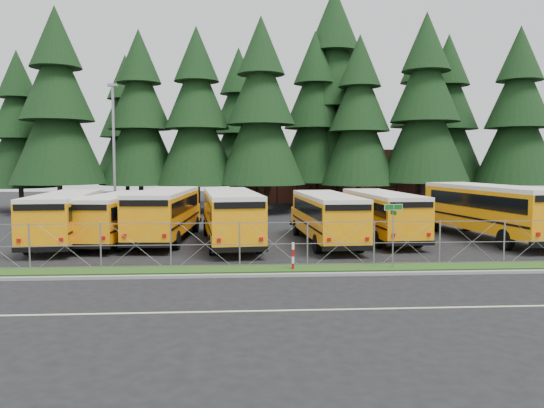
{
  "coord_description": "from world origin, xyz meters",
  "views": [
    {
      "loc": [
        -4.07,
        -24.09,
        4.62
      ],
      "look_at": [
        -2.25,
        4.0,
        2.37
      ],
      "focal_mm": 35.0,
      "sensor_mm": 36.0,
      "label": 1
    }
  ],
  "objects": [
    {
      "name": "conifer_5",
      "position": [
        3.65,
        28.95,
        8.76
      ],
      "size": [
        7.92,
        7.92,
        17.52
      ],
      "primitive_type": null,
      "color": "black",
      "rests_on": "ground"
    },
    {
      "name": "conifer_11",
      "position": [
        -3.9,
        33.71,
        8.42
      ],
      "size": [
        7.61,
        7.61,
        16.83
      ],
      "primitive_type": null,
      "color": "black",
      "rests_on": "ground"
    },
    {
      "name": "conifer_10",
      "position": [
        -15.92,
        33.83,
        7.98
      ],
      "size": [
        7.21,
        7.21,
        15.95
      ],
      "primitive_type": null,
      "color": "black",
      "rests_on": "ground"
    },
    {
      "name": "conifer_0",
      "position": [
        -24.47,
        27.21,
        7.48
      ],
      "size": [
        6.77,
        6.77,
        14.97
      ],
      "primitive_type": null,
      "color": "black",
      "rests_on": "ground"
    },
    {
      "name": "bus_1",
      "position": [
        -10.86,
        6.65,
        1.39
      ],
      "size": [
        3.75,
        10.79,
        2.77
      ],
      "primitive_type": null,
      "rotation": [
        0.0,
        0.0,
        -0.12
      ],
      "color": "orange",
      "rests_on": "ground"
    },
    {
      "name": "bus_2",
      "position": [
        -8.27,
        7.06,
        1.49
      ],
      "size": [
        3.45,
        11.53,
        2.98
      ],
      "primitive_type": null,
      "rotation": [
        0.0,
        0.0,
        -0.07
      ],
      "color": "orange",
      "rests_on": "ground"
    },
    {
      "name": "road_lane_line",
      "position": [
        0.0,
        -8.0,
        0.01
      ],
      "size": [
        50.0,
        0.12,
        0.01
      ],
      "primitive_type": "cube",
      "color": "beige",
      "rests_on": "ground"
    },
    {
      "name": "striped_bollard",
      "position": [
        -1.74,
        -1.92,
        0.6
      ],
      "size": [
        0.11,
        0.11,
        1.2
      ],
      "primitive_type": "cylinder",
      "color": "#B20C0C",
      "rests_on": "ground"
    },
    {
      "name": "conifer_13",
      "position": [
        15.32,
        31.33,
        9.16
      ],
      "size": [
        8.28,
        8.28,
        18.32
      ],
      "primitive_type": null,
      "color": "black",
      "rests_on": "ground"
    },
    {
      "name": "conifer_2",
      "position": [
        -13.13,
        26.31,
        8.41
      ],
      "size": [
        7.61,
        7.61,
        16.83
      ],
      "primitive_type": null,
      "color": "black",
      "rests_on": "ground"
    },
    {
      "name": "bus_east",
      "position": [
        10.64,
        6.22,
        1.62
      ],
      "size": [
        4.68,
        12.67,
        3.24
      ],
      "primitive_type": null,
      "rotation": [
        0.0,
        0.0,
        0.15
      ],
      "color": "orange",
      "rests_on": "ground"
    },
    {
      "name": "conifer_12",
      "position": [
        5.8,
        30.43,
        11.16
      ],
      "size": [
        10.09,
        10.09,
        22.31
      ],
      "primitive_type": null,
      "color": "black",
      "rests_on": "ground"
    },
    {
      "name": "conifer_7",
      "position": [
        13.28,
        24.42,
        9.16
      ],
      "size": [
        8.29,
        8.29,
        18.33
      ],
      "primitive_type": null,
      "color": "black",
      "rests_on": "ground"
    },
    {
      "name": "grass_verge",
      "position": [
        0.0,
        -1.7,
        0.03
      ],
      "size": [
        50.0,
        1.4,
        0.06
      ],
      "primitive_type": "cube",
      "color": "#214513",
      "rests_on": "ground"
    },
    {
      "name": "conifer_8",
      "position": [
        17.19,
        28.86,
        8.71
      ],
      "size": [
        7.88,
        7.88,
        17.42
      ],
      "primitive_type": null,
      "color": "black",
      "rests_on": "ground"
    },
    {
      "name": "street_sign",
      "position": [
        2.58,
        -1.9,
        2.03
      ],
      "size": [
        0.83,
        0.55,
        2.81
      ],
      "color": "gray",
      "rests_on": "ground"
    },
    {
      "name": "ground",
      "position": [
        0.0,
        0.0,
        0.0
      ],
      "size": [
        120.0,
        120.0,
        0.0
      ],
      "primitive_type": "plane",
      "color": "black",
      "rests_on": "ground"
    },
    {
      "name": "conifer_1",
      "position": [
        -19.79,
        23.85,
        9.06
      ],
      "size": [
        8.19,
        8.19,
        18.11
      ],
      "primitive_type": null,
      "color": "black",
      "rests_on": "ground"
    },
    {
      "name": "curb",
      "position": [
        0.0,
        -3.1,
        0.06
      ],
      "size": [
        50.0,
        0.25,
        0.12
      ],
      "primitive_type": "cube",
      "color": "gray",
      "rests_on": "ground"
    },
    {
      "name": "bus_6",
      "position": [
        4.34,
        6.67,
        1.41
      ],
      "size": [
        3.08,
        10.88,
        2.82
      ],
      "primitive_type": null,
      "rotation": [
        0.0,
        0.0,
        0.05
      ],
      "color": "orange",
      "rests_on": "ground"
    },
    {
      "name": "conifer_4",
      "position": [
        -1.95,
        23.64,
        8.75
      ],
      "size": [
        7.91,
        7.91,
        17.5
      ],
      "primitive_type": null,
      "color": "black",
      "rests_on": "ground"
    },
    {
      "name": "conifer_9",
      "position": [
        22.05,
        24.12,
        8.58
      ],
      "size": [
        7.76,
        7.76,
        17.16
      ],
      "primitive_type": null,
      "color": "black",
      "rests_on": "ground"
    },
    {
      "name": "conifer_6",
      "position": [
        7.4,
        25.67,
        8.25
      ],
      "size": [
        7.46,
        7.46,
        16.51
      ],
      "primitive_type": null,
      "color": "black",
      "rests_on": "ground"
    },
    {
      "name": "light_standard",
      "position": [
        -12.92,
        14.74,
        5.5
      ],
      "size": [
        0.7,
        0.35,
        10.14
      ],
      "color": "gray",
      "rests_on": "ground"
    },
    {
      "name": "brick_building",
      "position": [
        6.0,
        40.0,
        3.0
      ],
      "size": [
        22.0,
        10.0,
        6.0
      ],
      "primitive_type": "cube",
      "color": "brown",
      "rests_on": "ground"
    },
    {
      "name": "conifer_3",
      "position": [
        -7.73,
        24.79,
        8.4
      ],
      "size": [
        7.59,
        7.59,
        16.79
      ],
      "primitive_type": null,
      "color": "black",
      "rests_on": "ground"
    },
    {
      "name": "bus_5",
      "position": [
        0.87,
        5.35,
        1.41
      ],
      "size": [
        3.07,
        10.86,
        2.82
      ],
      "primitive_type": null,
      "rotation": [
        0.0,
        0.0,
        0.05
      ],
      "color": "orange",
      "rests_on": "ground"
    },
    {
      "name": "bus_3",
      "position": [
        -4.49,
        5.4,
        1.5
      ],
      "size": [
        3.82,
        11.63,
        2.99
      ],
      "primitive_type": null,
      "rotation": [
        0.0,
        0.0,
        0.1
      ],
      "color": "orange",
      "rests_on": "ground"
    },
    {
      "name": "bus_0",
      "position": [
        -13.6,
        5.98,
        1.44
      ],
      "size": [
        3.33,
        11.11,
        2.87
      ],
      "primitive_type": null,
      "rotation": [
        0.0,
        0.0,
        0.07
      ],
      "color": "orange",
      "rests_on": "ground"
    },
    {
      "name": "chainlink_fence",
      "position": [
        0.0,
        -1.0,
        1.0
      ],
      "size": [
        44.0,
        0.1,
        2.0
      ],
      "primitive_type": null,
      "color": "gray",
      "rests_on": "ground"
    }
  ]
}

